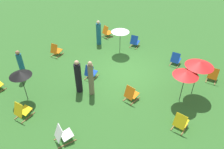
{
  "coord_description": "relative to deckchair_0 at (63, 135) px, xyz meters",
  "views": [
    {
      "loc": [
        -6.1,
        7.91,
        7.12
      ],
      "look_at": [
        0.0,
        1.2,
        0.5
      ],
      "focal_mm": 34.59,
      "sensor_mm": 36.0,
      "label": 1
    }
  ],
  "objects": [
    {
      "name": "deckchair_7",
      "position": [
        -3.05,
        -3.63,
        0.0
      ],
      "size": [
        0.54,
        0.8,
        0.83
      ],
      "rotation": [
        0.0,
        0.0,
        0.08
      ],
      "color": "olive",
      "rests_on": "ground"
    },
    {
      "name": "deckchair_11",
      "position": [
        -2.75,
        -7.73,
        0.0
      ],
      "size": [
        0.64,
        0.85,
        0.83
      ],
      "rotation": [
        0.0,
        0.0,
        0.24
      ],
      "color": "olive",
      "rests_on": "ground"
    },
    {
      "name": "person_0",
      "position": [
        4.9,
        -1.11,
        0.45
      ],
      "size": [
        0.36,
        0.36,
        1.71
      ],
      "rotation": [
        0.0,
        0.0,
        2.79
      ],
      "color": "#195972",
      "rests_on": "ground"
    },
    {
      "name": "deckchair_10",
      "position": [
        2.63,
        -7.99,
        0.0
      ],
      "size": [
        0.66,
        0.86,
        0.83
      ],
      "rotation": [
        0.0,
        0.0,
        0.27
      ],
      "color": "olive",
      "rests_on": "ground"
    },
    {
      "name": "deckchair_0",
      "position": [
        0.0,
        0.0,
        0.0
      ],
      "size": [
        0.67,
        0.86,
        0.83
      ],
      "rotation": [
        0.0,
        0.0,
        -0.28
      ],
      "color": "olive",
      "rests_on": "ground"
    },
    {
      "name": "ground_plane",
      "position": [
        1.12,
        -5.25,
        -0.37
      ],
      "size": [
        40.0,
        40.0,
        0.0
      ],
      "primitive_type": "plane",
      "color": "#2D6026"
    },
    {
      "name": "deckchair_2",
      "position": [
        5.05,
        -7.82,
        0.0
      ],
      "size": [
        0.59,
        0.83,
        0.83
      ],
      "rotation": [
        0.0,
        0.0,
        -0.16
      ],
      "color": "olive",
      "rests_on": "ground"
    },
    {
      "name": "umbrella_0",
      "position": [
        2.83,
        -6.68,
        1.22
      ],
      "size": [
        1.13,
        1.13,
        1.71
      ],
      "color": "black",
      "rests_on": "ground"
    },
    {
      "name": "umbrella_3",
      "position": [
        -2.44,
        -6.06,
        1.39
      ],
      "size": [
        1.3,
        1.3,
        1.89
      ],
      "color": "black",
      "rests_on": "ground"
    },
    {
      "name": "deckchair_6",
      "position": [
        -0.52,
        -7.82,
        0.0
      ],
      "size": [
        0.61,
        0.84,
        0.83
      ],
      "rotation": [
        0.0,
        0.0,
        0.19
      ],
      "color": "olive",
      "rests_on": "ground"
    },
    {
      "name": "deckchair_3",
      "position": [
        2.33,
        0.4,
        0.0
      ],
      "size": [
        0.62,
        0.84,
        0.83
      ],
      "rotation": [
        0.0,
        0.0,
        0.2
      ],
      "color": "olive",
      "rests_on": "ground"
    },
    {
      "name": "person_3",
      "position": [
        1.85,
        -2.42,
        0.48
      ],
      "size": [
        0.4,
        0.4,
        1.81
      ],
      "rotation": [
        0.0,
        0.0,
        2.87
      ],
      "color": "black",
      "rests_on": "ground"
    },
    {
      "name": "umbrella_1",
      "position": [
        -2.25,
        -5.14,
        1.24
      ],
      "size": [
        1.14,
        1.14,
        1.72
      ],
      "color": "black",
      "rests_on": "ground"
    },
    {
      "name": "umbrella_2",
      "position": [
        3.25,
        -0.32,
        1.15
      ],
      "size": [
        1.0,
        1.0,
        1.65
      ],
      "color": "black",
      "rests_on": "ground"
    },
    {
      "name": "person_1",
      "position": [
        1.25,
        -2.71,
        0.54
      ],
      "size": [
        0.36,
        0.36,
        1.88
      ],
      "rotation": [
        0.0,
        0.0,
        0.59
      ],
      "color": "#72664C",
      "rests_on": "ground"
    },
    {
      "name": "person_2",
      "position": [
        4.68,
        -6.63,
        0.43
      ],
      "size": [
        0.38,
        0.38,
        1.7
      ],
      "rotation": [
        0.0,
        0.0,
        0.19
      ],
      "color": "#195972",
      "rests_on": "ground"
    },
    {
      "name": "deckchair_8",
      "position": [
        -0.49,
        -3.63,
        0.0
      ],
      "size": [
        0.49,
        0.76,
        0.83
      ],
      "rotation": [
        0.0,
        0.0,
        0.01
      ],
      "color": "olive",
      "rests_on": "ground"
    },
    {
      "name": "deckchair_9",
      "position": [
        2.21,
        -3.53,
        0.0
      ],
      "size": [
        0.65,
        0.86,
        0.83
      ],
      "rotation": [
        0.0,
        0.0,
        0.26
      ],
      "color": "olive",
      "rests_on": "ground"
    },
    {
      "name": "deckchair_4",
      "position": [
        5.58,
        -3.72,
        0.0
      ],
      "size": [
        0.65,
        0.85,
        0.83
      ],
      "rotation": [
        0.0,
        0.0,
        0.25
      ],
      "color": "olive",
      "rests_on": "ground"
    }
  ]
}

